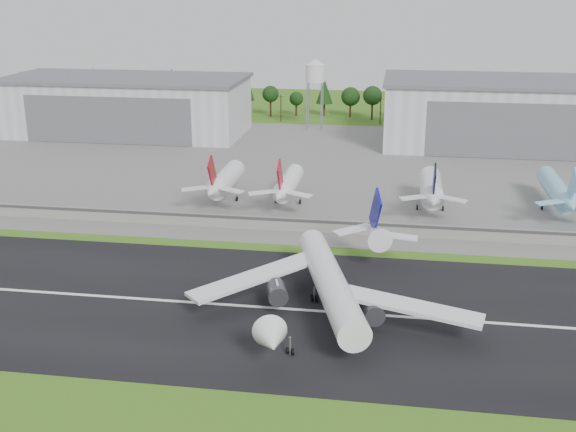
% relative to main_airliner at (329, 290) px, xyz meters
% --- Properties ---
extents(ground, '(600.00, 600.00, 0.00)m').
position_rel_main_airliner_xyz_m(ground, '(-19.06, -9.58, -4.89)').
color(ground, '#336818').
rests_on(ground, ground).
extents(runway, '(320.00, 60.00, 0.10)m').
position_rel_main_airliner_xyz_m(runway, '(-19.06, 0.42, -4.84)').
color(runway, black).
rests_on(runway, ground).
extents(runway_centerline, '(220.00, 1.00, 0.02)m').
position_rel_main_airliner_xyz_m(runway_centerline, '(-19.06, 0.42, -4.78)').
color(runway_centerline, white).
rests_on(runway_centerline, runway).
extents(apron, '(320.00, 150.00, 0.10)m').
position_rel_main_airliner_xyz_m(apron, '(-19.06, 110.42, -4.84)').
color(apron, slate).
rests_on(apron, ground).
extents(blast_fence, '(240.00, 0.61, 3.50)m').
position_rel_main_airliner_xyz_m(blast_fence, '(-19.06, 45.41, -3.09)').
color(blast_fence, gray).
rests_on(blast_fence, ground).
extents(hangar_west, '(97.00, 44.00, 23.20)m').
position_rel_main_airliner_xyz_m(hangar_west, '(-99.06, 155.34, 6.74)').
color(hangar_west, silver).
rests_on(hangar_west, ground).
extents(hangar_east, '(102.00, 47.00, 25.20)m').
position_rel_main_airliner_xyz_m(hangar_east, '(55.94, 155.34, 7.73)').
color(hangar_east, silver).
rests_on(hangar_east, ground).
extents(water_tower, '(8.40, 8.40, 29.40)m').
position_rel_main_airliner_xyz_m(water_tower, '(-24.06, 175.42, 19.66)').
color(water_tower, '#99999E').
rests_on(water_tower, ground).
extents(utility_poles, '(230.00, 3.00, 12.00)m').
position_rel_main_airliner_xyz_m(utility_poles, '(-19.06, 190.42, -4.89)').
color(utility_poles, black).
rests_on(utility_poles, ground).
extents(treeline, '(320.00, 16.00, 22.00)m').
position_rel_main_airliner_xyz_m(treeline, '(-19.06, 205.42, -4.89)').
color(treeline, black).
rests_on(treeline, ground).
extents(main_airliner, '(55.04, 58.25, 18.17)m').
position_rel_main_airliner_xyz_m(main_airliner, '(0.00, 0.00, 0.00)').
color(main_airliner, white).
rests_on(main_airliner, runway).
extents(parked_jet_red_a, '(7.36, 31.29, 16.67)m').
position_rel_main_airliner_xyz_m(parked_jet_red_a, '(-36.99, 66.98, 1.27)').
color(parked_jet_red_a, white).
rests_on(parked_jet_red_a, ground).
extents(parked_jet_red_b, '(7.36, 31.29, 16.39)m').
position_rel_main_airliner_xyz_m(parked_jet_red_b, '(-18.71, 66.93, 1.01)').
color(parked_jet_red_b, white).
rests_on(parked_jet_red_b, ground).
extents(parked_jet_navy, '(7.36, 31.29, 16.86)m').
position_rel_main_airliner_xyz_m(parked_jet_navy, '(20.97, 67.00, 1.44)').
color(parked_jet_navy, silver).
rests_on(parked_jet_navy, ground).
extents(parked_jet_skyblue, '(7.36, 37.29, 16.54)m').
position_rel_main_airliner_xyz_m(parked_jet_skyblue, '(54.93, 71.96, 1.10)').
color(parked_jet_skyblue, '#87CBE9').
rests_on(parked_jet_skyblue, ground).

